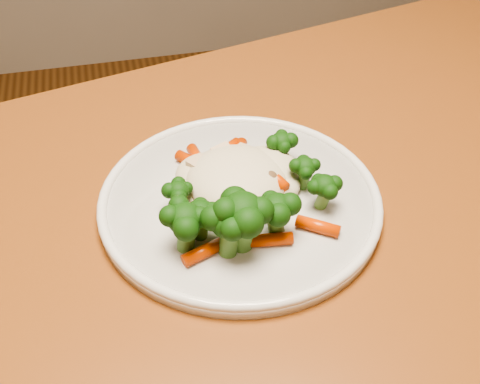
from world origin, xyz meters
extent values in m
plane|color=brown|center=(0.00, 0.00, 0.00)|extent=(3.00, 3.00, 0.00)
cube|color=brown|center=(-0.04, -0.27, 0.73)|extent=(1.28, 1.00, 0.04)
cube|color=brown|center=(0.37, 0.16, 0.35)|extent=(0.07, 0.07, 0.71)
cylinder|color=silver|center=(-0.17, -0.23, 0.76)|extent=(0.28, 0.28, 0.01)
ellipsoid|color=beige|center=(-0.17, -0.21, 0.79)|extent=(0.12, 0.11, 0.05)
ellipsoid|color=black|center=(-0.22, -0.27, 0.78)|extent=(0.04, 0.04, 0.04)
ellipsoid|color=black|center=(-0.18, -0.29, 0.79)|extent=(0.06, 0.06, 0.06)
ellipsoid|color=black|center=(-0.15, -0.29, 0.78)|extent=(0.05, 0.05, 0.04)
ellipsoid|color=black|center=(-0.10, -0.26, 0.78)|extent=(0.04, 0.04, 0.03)
ellipsoid|color=black|center=(-0.10, -0.23, 0.78)|extent=(0.04, 0.04, 0.03)
ellipsoid|color=black|center=(-0.11, -0.18, 0.78)|extent=(0.04, 0.04, 0.03)
ellipsoid|color=black|center=(-0.23, -0.23, 0.78)|extent=(0.03, 0.03, 0.03)
ellipsoid|color=black|center=(-0.23, -0.28, 0.79)|extent=(0.05, 0.05, 0.05)
ellipsoid|color=black|center=(-0.20, -0.30, 0.79)|extent=(0.05, 0.05, 0.05)
cylinder|color=#E74405|center=(-0.20, -0.17, 0.77)|extent=(0.02, 0.04, 0.01)
cylinder|color=#E74405|center=(-0.17, -0.16, 0.77)|extent=(0.04, 0.03, 0.01)
cylinder|color=#E74405|center=(-0.13, -0.19, 0.77)|extent=(0.04, 0.03, 0.01)
cylinder|color=#E74405|center=(-0.23, -0.26, 0.77)|extent=(0.02, 0.05, 0.01)
cylinder|color=#E74405|center=(-0.22, -0.30, 0.77)|extent=(0.04, 0.03, 0.01)
cylinder|color=#E74405|center=(-0.16, -0.30, 0.77)|extent=(0.05, 0.02, 0.01)
cylinder|color=#E74405|center=(-0.11, -0.29, 0.77)|extent=(0.04, 0.03, 0.01)
cylinder|color=#E74405|center=(-0.14, -0.22, 0.78)|extent=(0.03, 0.04, 0.01)
cylinder|color=#E74405|center=(-0.17, -0.20, 0.78)|extent=(0.03, 0.05, 0.01)
cylinder|color=#E74405|center=(-0.20, -0.17, 0.77)|extent=(0.04, 0.05, 0.01)
cylinder|color=#E74405|center=(-0.16, -0.17, 0.77)|extent=(0.03, 0.05, 0.01)
ellipsoid|color=brown|center=(-0.17, -0.22, 0.78)|extent=(0.03, 0.03, 0.02)
ellipsoid|color=brown|center=(-0.14, -0.23, 0.78)|extent=(0.02, 0.02, 0.01)
ellipsoid|color=brown|center=(-0.20, -0.22, 0.78)|extent=(0.02, 0.02, 0.01)
cube|color=#D6B68F|center=(-0.18, -0.17, 0.78)|extent=(0.02, 0.02, 0.01)
cube|color=#D6B68F|center=(-0.15, -0.18, 0.78)|extent=(0.02, 0.02, 0.01)
cube|color=#D6B68F|center=(-0.20, -0.19, 0.78)|extent=(0.02, 0.02, 0.01)
cube|color=#D6B68F|center=(-0.18, -0.19, 0.78)|extent=(0.03, 0.03, 0.01)
camera|label=1|loc=(-0.27, -0.66, 1.16)|focal=45.00mm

